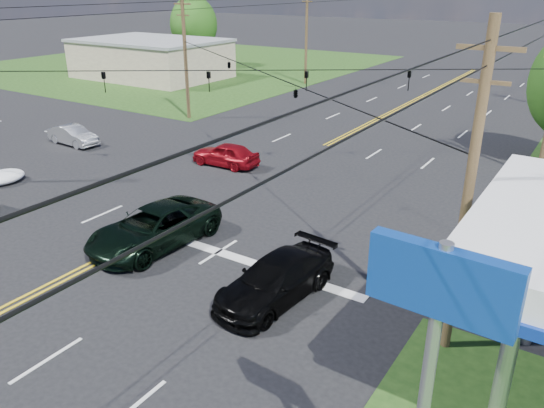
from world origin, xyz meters
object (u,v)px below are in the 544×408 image
Objects in this scene: tree_far_l at (194,25)px; suv_black at (276,280)px; pole_se at (468,195)px; sedan_silver at (73,135)px; retail_nw at (151,60)px; pole_nw at (185,56)px; pole_left_far at (306,34)px; pickup_dkgreen at (154,227)px; polesign_se at (433,344)px.

tree_far_l is 1.71× the size of suv_black.
pole_se is 60.88m from tree_far_l.
suv_black is 1.29× the size of sedan_silver.
retail_nw is at bearing 144.21° from pole_se.
pole_nw is at bearing -6.31° from sedan_silver.
pole_left_far reaches higher than pole_nw.
pole_se is 2.41× the size of sedan_silver.
pickup_dkgreen is (13.89, -36.93, -4.35)m from pole_left_far.
pole_left_far is 42.95m from suv_black.
sedan_silver is at bearing -92.85° from pole_left_far.
pole_left_far is 1.69× the size of pickup_dkgreen.
retail_nw is 21.60m from pole_nw.
polesign_se is (7.04, -6.86, 4.67)m from suv_black.
suv_black is at bearing -174.04° from pole_se.
pickup_dkgreen is at bearing 179.68° from pole_se.
pole_se is at bearing -54.90° from pole_left_far.
suv_black is at bearing -42.51° from pole_nw.
pole_nw is 2.41× the size of sedan_silver.
polesign_se is at bearing -79.93° from pole_se.
sedan_silver is at bearing -56.01° from retail_nw.
pickup_dkgreen reaches higher than suv_black.
tree_far_l reaches higher than sedan_silver.
retail_nw is 10.69m from tree_far_l.
retail_nw reaches higher than pickup_dkgreen.
polesign_se reaches higher than suv_black.
sedan_silver is (-15.33, 7.87, -0.17)m from pickup_dkgreen.
pole_nw is 37.35m from polesign_se.
pole_nw is 0.95× the size of pole_left_far.
tree_far_l is 57.39m from suv_black.
polesign_se is at bearing -38.07° from suv_black.
polesign_se is (28.77, -15.39, 4.76)m from sedan_silver.
pickup_dkgreen is 0.84× the size of polesign_se.
suv_black is at bearing -46.64° from tree_far_l.
tree_far_l reaches higher than retail_nw.
pole_left_far is 39.70m from pickup_dkgreen.
suv_black is (-5.71, -0.60, -4.18)m from pole_se.
sedan_silver is at bearing 163.88° from pole_se.
tree_far_l reaches higher than pickup_dkgreen.
pole_se is 31.62m from pole_nw.
suv_black is at bearing -40.28° from retail_nw.
tree_far_l is at bearing 137.66° from pole_se.
pole_nw is 1.35× the size of polesign_se.
retail_nw is at bearing 35.86° from sedan_silver.
pole_se is 1.86× the size of suv_black.
pole_left_far is 52.18m from polesign_se.
pole_nw is 1.09× the size of tree_far_l.
suv_black is at bearing -109.56° from sedan_silver.
sedan_silver is at bearing 156.69° from pickup_dkgreen.
pole_left_far reaches higher than pole_se.
pole_left_far is at bearing -11.89° from tree_far_l.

